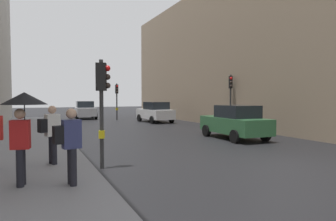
{
  "coord_description": "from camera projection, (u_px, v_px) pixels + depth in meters",
  "views": [
    {
      "loc": [
        -7.24,
        -7.17,
        2.19
      ],
      "look_at": [
        -0.53,
        7.67,
        1.46
      ],
      "focal_mm": 32.31,
      "sensor_mm": 36.0,
      "label": 1
    }
  ],
  "objects": [
    {
      "name": "traffic_light_mid_street",
      "position": [
        231.0,
        91.0,
        20.84
      ],
      "size": [
        0.35,
        0.45,
        3.73
      ],
      "color": "#2D2D2D",
      "rests_on": "ground"
    },
    {
      "name": "traffic_light_far_median",
      "position": [
        117.0,
        95.0,
        28.58
      ],
      "size": [
        0.24,
        0.43,
        3.46
      ],
      "color": "#2D2D2D",
      "rests_on": "ground"
    },
    {
      "name": "pedestrian_with_black_backpack",
      "position": [
        51.0,
        131.0,
        9.09
      ],
      "size": [
        0.66,
        0.46,
        1.77
      ],
      "color": "black",
      "rests_on": "sidewalk_kerb"
    },
    {
      "name": "car_silver_hatchback",
      "position": [
        85.0,
        110.0,
        30.54
      ],
      "size": [
        2.22,
        4.3,
        1.76
      ],
      "color": "#BCBCC1",
      "rests_on": "ground"
    },
    {
      "name": "sidewalk_kerb",
      "position": [
        30.0,
        150.0,
        12.05
      ],
      "size": [
        3.44,
        40.0,
        0.16
      ],
      "primitive_type": "cube",
      "color": "gray",
      "rests_on": "ground"
    },
    {
      "name": "traffic_light_near_right",
      "position": [
        102.0,
        94.0,
        9.16
      ],
      "size": [
        0.45,
        0.33,
        3.32
      ],
      "color": "#2D2D2D",
      "rests_on": "ground"
    },
    {
      "name": "pedestrian_with_grey_backpack",
      "position": [
        70.0,
        142.0,
        6.92
      ],
      "size": [
        0.63,
        0.38,
        1.77
      ],
      "color": "black",
      "rests_on": "sidewalk_kerb"
    },
    {
      "name": "car_white_compact",
      "position": [
        155.0,
        112.0,
        26.21
      ],
      "size": [
        2.24,
        4.31,
        1.76
      ],
      "color": "silver",
      "rests_on": "ground"
    },
    {
      "name": "ground_plane",
      "position": [
        282.0,
        166.0,
        9.6
      ],
      "size": [
        120.0,
        120.0,
        0.0
      ],
      "primitive_type": "plane",
      "color": "black"
    },
    {
      "name": "car_green_estate",
      "position": [
        235.0,
        122.0,
        15.8
      ],
      "size": [
        2.13,
        4.26,
        1.76
      ],
      "color": "#2D6038",
      "rests_on": "ground"
    },
    {
      "name": "building_facade_right",
      "position": [
        277.0,
        56.0,
        25.33
      ],
      "size": [
        12.0,
        34.43,
        11.2
      ],
      "primitive_type": "cube",
      "color": "gray",
      "rests_on": "ground"
    },
    {
      "name": "pedestrian_with_umbrella",
      "position": [
        23.0,
        112.0,
        6.84
      ],
      "size": [
        1.0,
        1.0,
        2.14
      ],
      "color": "black",
      "rests_on": "sidewalk_kerb"
    }
  ]
}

